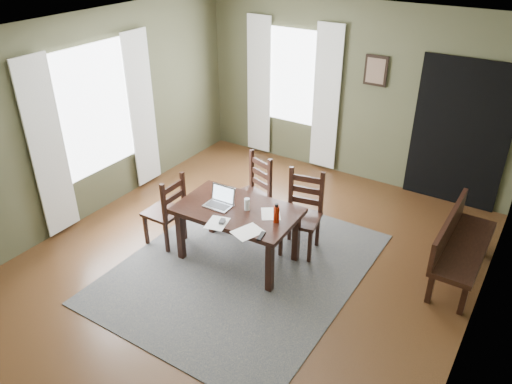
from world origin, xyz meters
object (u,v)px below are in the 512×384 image
Objects in this scene: dining_table at (238,215)px; chair_back_left at (252,193)px; chair_end at (167,211)px; water_bottle at (276,214)px; laptop at (220,200)px; bench at (458,242)px; chair_back_right at (302,214)px.

dining_table is 1.44× the size of chair_back_left.
chair_end is 1.52m from water_bottle.
laptop is (-0.22, -0.03, 0.14)m from dining_table.
bench is at bearing 26.41° from chair_back_left.
water_bottle reaches higher than laptop.
dining_table is 6.26× the size of water_bottle.
chair_back_right reaches higher than chair_end.
water_bottle reaches higher than bench.
water_bottle is (-0.01, -0.61, 0.32)m from chair_back_right.
chair_back_right is 3.18× the size of laptop.
laptop is at bearing -151.56° from chair_back_right.
dining_table is 0.79m from chair_back_left.
water_bottle is at bearing -2.76° from dining_table.
water_bottle is (-1.77, -1.08, 0.35)m from bench.
chair_back_right is 1.82m from bench.
chair_end is 2.98× the size of laptop.
laptop reaches higher than bench.
chair_back_left reaches higher than laptop.
chair_back_right is at bearing 117.94° from chair_end.
dining_table is at bearing 101.21° from chair_end.
bench is (1.75, 0.47, -0.03)m from chair_back_right.
chair_back_left is 1.13m from water_bottle.
dining_table is 0.98m from chair_end.
bench reaches higher than dining_table.
laptop is (-2.51, -1.10, 0.30)m from bench.
water_bottle is at bearing -23.92° from chair_back_left.
dining_table is 0.56m from water_bottle.
chair_back_right reaches higher than dining_table.
dining_table is 1.40× the size of chair_back_right.
water_bottle is (0.75, 0.02, 0.05)m from laptop.
chair_end reaches higher than dining_table.
chair_back_left reaches higher than water_bottle.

